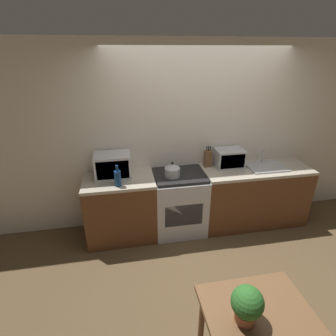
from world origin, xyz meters
The scene contains 13 objects.
ground_plane centered at (0.00, 0.00, 0.00)m, with size 16.00×16.00×0.00m, color brown.
wall_back centered at (0.00, 1.13, 1.30)m, with size 10.00×0.06×2.60m.
counter_left_run centered at (-1.13, 0.79, 0.45)m, with size 0.93×0.62×0.90m.
counter_right_run centered at (0.82, 0.79, 0.45)m, with size 1.55×0.62×0.90m.
stove_range centered at (-0.31, 0.79, 0.45)m, with size 0.71×0.62×0.90m.
kettle centered at (-0.42, 0.74, 0.99)m, with size 0.21×0.21×0.21m.
microwave centered at (-1.20, 0.90, 1.06)m, with size 0.47×0.35×0.31m.
bottle centered at (-1.14, 0.60, 1.01)m, with size 0.08×0.08×0.28m.
knife_block centered at (0.15, 0.97, 1.02)m, with size 0.10×0.08×0.31m.
toaster_oven centered at (0.45, 0.93, 1.03)m, with size 0.40×0.30×0.26m.
sink_basin centered at (0.96, 0.79, 0.91)m, with size 0.54×0.41×0.24m.
dining_table centered at (-0.18, -1.26, 0.64)m, with size 0.78×0.69×0.75m.
potted_plant centered at (-0.31, -1.25, 0.91)m, with size 0.22×0.22×0.28m.
Camera 1 is at (-1.04, -2.35, 2.45)m, focal length 28.00 mm.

